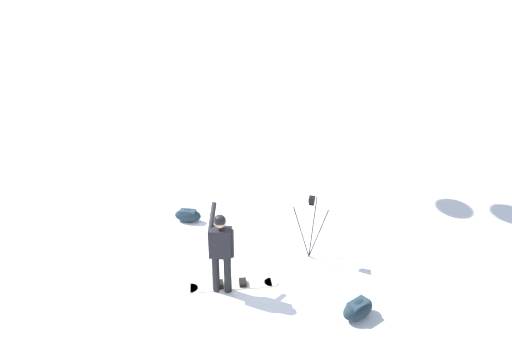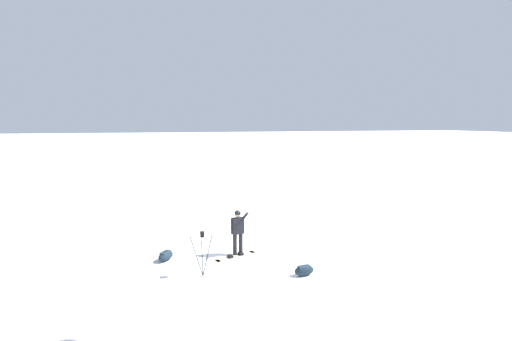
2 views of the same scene
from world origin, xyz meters
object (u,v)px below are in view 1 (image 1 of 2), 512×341
snowboarder (221,246)px  camera_tripod (311,215)px  snowboard (231,285)px  gear_bag_large (358,309)px  gear_bag_small (188,215)px

snowboarder → camera_tripod: size_ratio=1.17×
snowboard → gear_bag_large: (2.36, -0.29, 0.15)m
camera_tripod → gear_bag_small: size_ratio=2.14×
snowboard → gear_bag_large: 2.38m
gear_bag_large → gear_bag_small: (-4.05, 2.39, -0.00)m
gear_bag_large → camera_tripod: size_ratio=0.51×
snowboarder → snowboard: (0.12, 0.16, -0.95)m
gear_bag_large → gear_bag_small: bearing=149.5°
snowboard → gear_bag_small: (-1.69, 2.09, 0.14)m
snowboarder → camera_tripod: snowboarder is taller
snowboarder → snowboard: 0.97m
gear_bag_large → camera_tripod: 2.08m
snowboard → gear_bag_large: gear_bag_large is taller
snowboarder → gear_bag_large: size_ratio=2.28×
camera_tripod → gear_bag_small: bearing=165.4°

